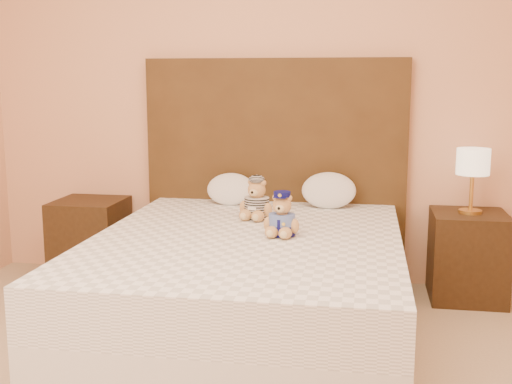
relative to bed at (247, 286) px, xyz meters
The scene contains 9 objects.
bed is the anchor object (origin of this frame).
headboard 1.12m from the bed, 90.00° to the left, with size 1.75×0.08×1.50m, color #4A3216.
nightstand_left 1.48m from the bed, 147.38° to the left, with size 0.45×0.45×0.55m, color #352210.
nightstand_right 1.48m from the bed, 32.62° to the left, with size 0.45×0.45×0.55m, color #352210.
lamp 1.59m from the bed, 32.62° to the left, with size 0.20×0.20×0.40m.
teddy_police 0.43m from the bed, ahead, with size 0.20×0.19×0.23m, color #B37F45, non-canonical shape.
teddy_prisoner 0.57m from the bed, 92.75° to the left, with size 0.22×0.21×0.24m, color #B37F45, non-canonical shape.
pillow_left 0.95m from the bed, 107.78° to the left, with size 0.31×0.20×0.22m, color white.
pillow_right 0.99m from the bed, 65.54° to the left, with size 0.35×0.22×0.24m, color white.
Camera 1 is at (0.60, -2.03, 1.37)m, focal length 45.00 mm.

